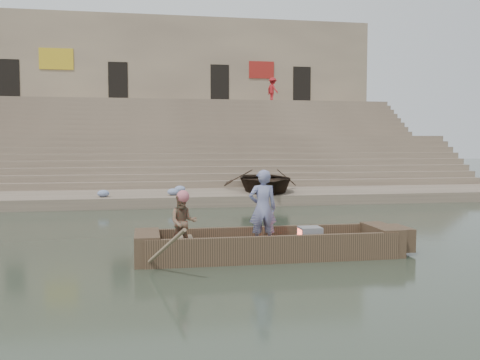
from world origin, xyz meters
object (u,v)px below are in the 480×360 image
object	(u,v)px
standing_man	(263,208)
rowing_man	(183,222)
pedestrian	(273,90)
television	(309,236)
beached_rowboat	(265,180)
main_rowboat	(269,252)

from	to	relation	value
standing_man	rowing_man	world-z (taller)	standing_man
standing_man	pedestrian	world-z (taller)	pedestrian
rowing_man	pedestrian	xyz separation A→B (m)	(7.87, 24.82, 5.21)
television	pedestrian	world-z (taller)	pedestrian
standing_man	pedestrian	bearing A→B (deg)	-101.92
television	rowing_man	bearing A→B (deg)	-177.98
rowing_man	pedestrian	size ratio (longest dim) A/B	0.72
television	beached_rowboat	bearing A→B (deg)	82.40
beached_rowboat	pedestrian	xyz separation A→B (m)	(3.75, 14.13, 5.15)
rowing_man	beached_rowboat	size ratio (longest dim) A/B	0.26
television	standing_man	bearing A→B (deg)	176.14
television	pedestrian	xyz separation A→B (m)	(5.16, 24.72, 5.60)
main_rowboat	television	world-z (taller)	television
standing_man	beached_rowboat	size ratio (longest dim) A/B	0.37
television	beached_rowboat	distance (m)	10.69
rowing_man	beached_rowboat	xyz separation A→B (m)	(4.12, 10.69, 0.06)
rowing_man	main_rowboat	bearing A→B (deg)	3.56
standing_man	beached_rowboat	distance (m)	10.80
standing_man	television	xyz separation A→B (m)	(1.01, -0.07, -0.62)
main_rowboat	beached_rowboat	bearing A→B (deg)	77.74
rowing_man	television	world-z (taller)	rowing_man
beached_rowboat	rowing_man	bearing A→B (deg)	-106.02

